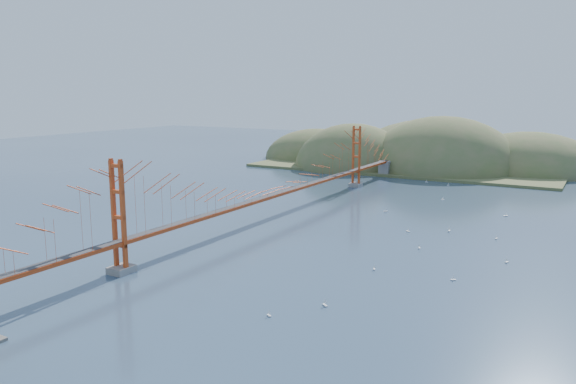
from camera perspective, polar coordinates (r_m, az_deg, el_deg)
The scene contains 17 objects.
ground at distance 82.75m, azimuth -1.35°, elevation -2.49°, with size 320.00×320.00×0.00m, color #2C4159.
bridge at distance 81.64m, azimuth -1.30°, elevation 2.34°, with size 2.20×94.40×12.00m.
far_headlands at distance 144.22m, azimuth 13.76°, elevation 2.71°, with size 84.00×58.00×25.00m.
sailboat_4 at distance 74.98m, azimuth 20.41°, elevation -4.40°, with size 0.42×0.49×0.56m.
sailboat_16 at distance 75.52m, azimuth 12.09°, elevation -3.86°, with size 0.58×0.58×0.65m.
sailboat_1 at distance 67.97m, azimuth 13.21°, elevation -5.49°, with size 0.52×0.52×0.58m.
sailboat_14 at distance 65.31m, azimuth 21.33°, elevation -6.59°, with size 0.53×0.53×0.58m.
sailboat_13 at distance 57.78m, azimuth 16.45°, elevation -8.47°, with size 0.56×0.56×0.60m.
sailboat_2 at distance 49.34m, azimuth 3.77°, elevation -11.32°, with size 0.68×0.68×0.72m.
sailboat_3 at distance 87.06m, azimuth 9.90°, elevation -1.90°, with size 0.66×0.66×0.69m.
sailboat_7 at distance 98.84m, azimuth 15.45°, elevation -0.68°, with size 0.49×0.44×0.56m.
sailboat_12 at distance 116.75m, azimuth 13.89°, elevation 1.03°, with size 0.47×0.38×0.56m.
sailboat_10 at distance 59.26m, azimuth 8.76°, elevation -7.69°, with size 0.52×0.52×0.58m.
sailboat_8 at distance 88.81m, azimuth 21.25°, elevation -2.21°, with size 0.70×0.70×0.73m.
sailboat_6 at distance 47.22m, azimuth -1.94°, elevation -12.34°, with size 0.55×0.55×0.60m.
sailboat_0 at distance 77.02m, azimuth 16.05°, elevation -3.75°, with size 0.53×0.64×0.74m.
sailboat_extra_1 at distance 113.69m, azimuth 15.96°, elevation 0.70°, with size 0.55×0.55×0.57m.
Camera 1 is at (42.05, -68.88, 18.31)m, focal length 35.00 mm.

